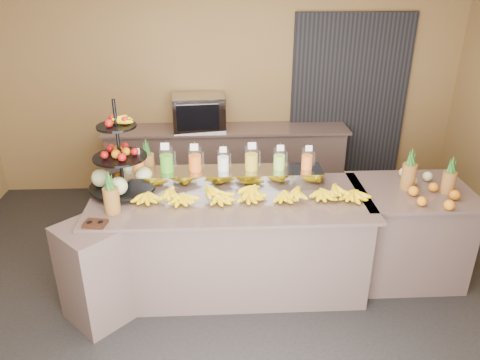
{
  "coord_description": "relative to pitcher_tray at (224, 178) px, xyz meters",
  "views": [
    {
      "loc": [
        -0.09,
        -3.41,
        2.84
      ],
      "look_at": [
        0.09,
        0.3,
        1.11
      ],
      "focal_mm": 35.0,
      "sensor_mm": 36.0,
      "label": 1
    }
  ],
  "objects": [
    {
      "name": "pitcher_tray",
      "position": [
        0.0,
        0.0,
        0.0
      ],
      "size": [
        1.85,
        0.3,
        0.15
      ],
      "primitive_type": "cube",
      "color": "gray",
      "rests_on": "buffet_counter"
    },
    {
      "name": "ground",
      "position": [
        0.06,
        -0.58,
        -1.01
      ],
      "size": [
        6.0,
        6.0,
        0.0
      ],
      "primitive_type": "plane",
      "color": "black",
      "rests_on": "ground"
    },
    {
      "name": "right_fruit_pile",
      "position": [
        1.85,
        -0.31,
        0.0
      ],
      "size": [
        0.46,
        0.44,
        0.24
      ],
      "color": "brown",
      "rests_on": "right_counter"
    },
    {
      "name": "juice_pitcher_lemon",
      "position": [
        0.26,
        -0.0,
        0.18
      ],
      "size": [
        0.13,
        0.13,
        0.3
      ],
      "color": "silver",
      "rests_on": "pitcher_tray"
    },
    {
      "name": "juice_pitcher_green",
      "position": [
        -0.52,
        -0.0,
        0.18
      ],
      "size": [
        0.13,
        0.13,
        0.31
      ],
      "color": "silver",
      "rests_on": "pitcher_tray"
    },
    {
      "name": "pineapple_left_b",
      "position": [
        -0.73,
        0.17,
        0.08
      ],
      "size": [
        0.14,
        0.14,
        0.41
      ],
      "rotation": [
        0.0,
        0.0,
        -0.1
      ],
      "color": "brown",
      "rests_on": "buffet_counter"
    },
    {
      "name": "room_envelope",
      "position": [
        0.24,
        0.21,
        0.87
      ],
      "size": [
        6.04,
        5.02,
        2.82
      ],
      "color": "olive",
      "rests_on": "ground"
    },
    {
      "name": "right_counter",
      "position": [
        1.76,
        -0.18,
        -0.54
      ],
      "size": [
        1.08,
        0.88,
        0.93
      ],
      "color": "gray",
      "rests_on": "ground"
    },
    {
      "name": "juice_pitcher_lime",
      "position": [
        0.52,
        -0.0,
        0.17
      ],
      "size": [
        0.11,
        0.12,
        0.27
      ],
      "color": "silver",
      "rests_on": "pitcher_tray"
    },
    {
      "name": "oven_warmer",
      "position": [
        -0.28,
        1.67,
        0.14
      ],
      "size": [
        0.68,
        0.5,
        0.43
      ],
      "primitive_type": "cube",
      "rotation": [
        0.0,
        0.0,
        0.09
      ],
      "color": "gray",
      "rests_on": "back_ledge"
    },
    {
      "name": "juice_pitcher_orange_a",
      "position": [
        -0.78,
        -0.0,
        0.16
      ],
      "size": [
        0.11,
        0.11,
        0.26
      ],
      "color": "silver",
      "rests_on": "pitcher_tray"
    },
    {
      "name": "condiment_caddy",
      "position": [
        -1.04,
        -0.7,
        -0.06
      ],
      "size": [
        0.2,
        0.16,
        0.03
      ],
      "primitive_type": "cube",
      "rotation": [
        0.0,
        0.0,
        -0.18
      ],
      "color": "black",
      "rests_on": "buffet_counter"
    },
    {
      "name": "pineapple_left_a",
      "position": [
        -0.94,
        -0.49,
        0.07
      ],
      "size": [
        0.13,
        0.13,
        0.38
      ],
      "rotation": [
        0.0,
        0.0,
        -0.25
      ],
      "color": "brown",
      "rests_on": "buffet_counter"
    },
    {
      "name": "back_ledge",
      "position": [
        0.06,
        1.67,
        -0.54
      ],
      "size": [
        3.1,
        0.55,
        0.93
      ],
      "color": "gray",
      "rests_on": "ground"
    },
    {
      "name": "juice_pitcher_orange_c",
      "position": [
        0.78,
        -0.0,
        0.16
      ],
      "size": [
        0.11,
        0.11,
        0.26
      ],
      "color": "silver",
      "rests_on": "pitcher_tray"
    },
    {
      "name": "juice_pitcher_orange_b",
      "position": [
        -0.26,
        -0.0,
        0.18
      ],
      "size": [
        0.12,
        0.13,
        0.3
      ],
      "color": "silver",
      "rests_on": "pitcher_tray"
    },
    {
      "name": "buffet_counter",
      "position": [
        -0.06,
        -0.32,
        -0.54
      ],
      "size": [
        2.75,
        1.25,
        0.93
      ],
      "color": "gray",
      "rests_on": "ground"
    },
    {
      "name": "juice_pitcher_milk",
      "position": [
        -0.0,
        -0.0,
        0.16
      ],
      "size": [
        0.11,
        0.11,
        0.26
      ],
      "color": "silver",
      "rests_on": "pitcher_tray"
    },
    {
      "name": "banana_heap",
      "position": [
        0.24,
        -0.3,
        0.0
      ],
      "size": [
        2.08,
        0.19,
        0.17
      ],
      "color": "yellow",
      "rests_on": "buffet_counter"
    },
    {
      "name": "fruit_stand",
      "position": [
        -0.88,
        -0.08,
        0.15
      ],
      "size": [
        0.66,
        0.66,
        0.86
      ],
      "rotation": [
        0.0,
        0.0,
        -0.09
      ],
      "color": "black",
      "rests_on": "buffet_counter"
    }
  ]
}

